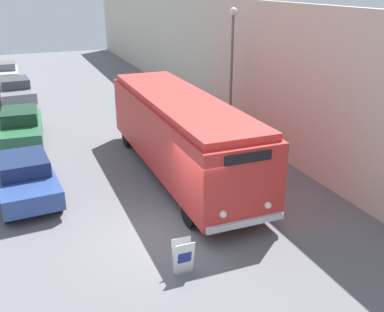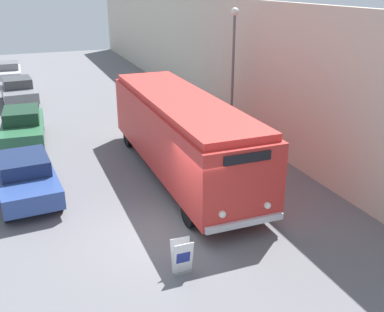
{
  "view_description": "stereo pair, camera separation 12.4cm",
  "coord_description": "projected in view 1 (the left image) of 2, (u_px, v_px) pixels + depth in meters",
  "views": [
    {
      "loc": [
        -3.89,
        -11.36,
        7.26
      ],
      "look_at": [
        1.31,
        1.49,
        1.82
      ],
      "focal_mm": 42.0,
      "sensor_mm": 36.0,
      "label": 1
    },
    {
      "loc": [
        -3.78,
        -11.41,
        7.26
      ],
      "look_at": [
        1.31,
        1.49,
        1.82
      ],
      "focal_mm": 42.0,
      "sensor_mm": 36.0,
      "label": 2
    }
  ],
  "objects": [
    {
      "name": "ground_plane",
      "position": [
        171.0,
        233.0,
        13.81
      ],
      "size": [
        80.0,
        80.0,
        0.0
      ],
      "primitive_type": "plane",
      "color": "slate"
    },
    {
      "name": "sign_board",
      "position": [
        183.0,
        257.0,
        11.82
      ],
      "size": [
        0.54,
        0.36,
        0.95
      ],
      "color": "gray",
      "rests_on": "ground_plane"
    },
    {
      "name": "vintage_bus",
      "position": [
        181.0,
        131.0,
        17.42
      ],
      "size": [
        2.68,
        10.84,
        3.15
      ],
      "color": "black",
      "rests_on": "ground_plane"
    },
    {
      "name": "parked_car_distant",
      "position": [
        5.0,
        73.0,
        33.58
      ],
      "size": [
        1.93,
        4.04,
        1.55
      ],
      "rotation": [
        0.0,
        0.0,
        -0.02
      ],
      "color": "black",
      "rests_on": "ground_plane"
    },
    {
      "name": "parked_car_mid",
      "position": [
        21.0,
        126.0,
        21.26
      ],
      "size": [
        2.16,
        4.76,
        1.61
      ],
      "rotation": [
        0.0,
        0.0,
        -0.07
      ],
      "color": "black",
      "rests_on": "ground_plane"
    },
    {
      "name": "parked_car_far",
      "position": [
        16.0,
        91.0,
        28.08
      ],
      "size": [
        2.22,
        4.54,
        1.58
      ],
      "rotation": [
        0.0,
        0.0,
        0.07
      ],
      "color": "black",
      "rests_on": "ground_plane"
    },
    {
      "name": "streetlamp",
      "position": [
        232.0,
        56.0,
        20.7
      ],
      "size": [
        0.36,
        0.36,
        6.14
      ],
      "color": "#595E60",
      "rests_on": "ground_plane"
    },
    {
      "name": "parked_car_near",
      "position": [
        25.0,
        177.0,
        15.85
      ],
      "size": [
        2.19,
        4.62,
        1.52
      ],
      "rotation": [
        0.0,
        0.0,
        0.07
      ],
      "color": "black",
      "rests_on": "ground_plane"
    },
    {
      "name": "building_wall_right",
      "position": [
        226.0,
        62.0,
        23.59
      ],
      "size": [
        0.3,
        60.0,
        6.46
      ],
      "color": "beige",
      "rests_on": "ground_plane"
    }
  ]
}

